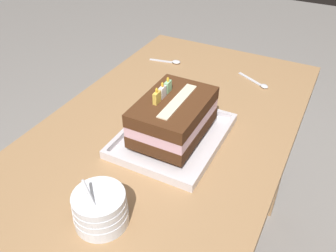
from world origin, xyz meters
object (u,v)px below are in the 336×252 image
object	(u,v)px
serving_spoon_near_tray	(260,84)
serving_spoon_by_bowls	(173,62)
birthday_cake	(173,116)
foil_tray	(173,137)
bowl_stack	(100,209)

from	to	relation	value
serving_spoon_near_tray	serving_spoon_by_bowls	size ratio (longest dim) A/B	1.03
birthday_cake	serving_spoon_near_tray	xyz separation A→B (m)	(0.40, -0.13, -0.07)
foil_tray	serving_spoon_near_tray	distance (m)	0.42
birthday_cake	foil_tray	bearing A→B (deg)	-90.00
serving_spoon_near_tray	serving_spoon_by_bowls	distance (m)	0.34
birthday_cake	serving_spoon_by_bowls	world-z (taller)	birthday_cake
bowl_stack	serving_spoon_near_tray	bearing A→B (deg)	-11.05
serving_spoon_by_bowls	serving_spoon_near_tray	bearing A→B (deg)	-91.89
birthday_cake	serving_spoon_by_bowls	size ratio (longest dim) A/B	1.90
foil_tray	bowl_stack	xyz separation A→B (m)	(-0.32, 0.01, 0.03)
foil_tray	serving_spoon_near_tray	bearing A→B (deg)	-18.26
foil_tray	bowl_stack	world-z (taller)	bowl_stack
bowl_stack	serving_spoon_by_bowls	xyz separation A→B (m)	(0.73, 0.20, -0.03)
birthday_cake	serving_spoon_near_tray	bearing A→B (deg)	-18.29
serving_spoon_near_tray	birthday_cake	bearing A→B (deg)	161.71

